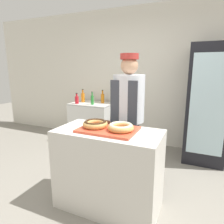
% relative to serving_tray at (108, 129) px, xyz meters
% --- Properties ---
extents(ground_plane, '(14.00, 14.00, 0.00)m').
position_rel_serving_tray_xyz_m(ground_plane, '(0.00, 0.00, -0.91)').
color(ground_plane, gray).
extents(wall_back, '(8.00, 0.06, 2.70)m').
position_rel_serving_tray_xyz_m(wall_back, '(0.00, 2.13, 0.44)').
color(wall_back, silver).
rests_on(wall_back, ground_plane).
extents(display_counter, '(1.12, 0.58, 0.90)m').
position_rel_serving_tray_xyz_m(display_counter, '(0.00, 0.00, -0.46)').
color(display_counter, beige).
rests_on(display_counter, ground_plane).
extents(serving_tray, '(0.60, 0.42, 0.02)m').
position_rel_serving_tray_xyz_m(serving_tray, '(0.00, 0.00, 0.00)').
color(serving_tray, '#D84C33').
rests_on(serving_tray, display_counter).
extents(donut_chocolate_glaze, '(0.27, 0.27, 0.07)m').
position_rel_serving_tray_xyz_m(donut_chocolate_glaze, '(-0.15, -0.01, 0.05)').
color(donut_chocolate_glaze, tan).
rests_on(donut_chocolate_glaze, serving_tray).
extents(donut_light_glaze, '(0.27, 0.27, 0.07)m').
position_rel_serving_tray_xyz_m(donut_light_glaze, '(0.15, -0.01, 0.05)').
color(donut_light_glaze, tan).
rests_on(donut_light_glaze, serving_tray).
extents(brownie_back_left, '(0.08, 0.08, 0.03)m').
position_rel_serving_tray_xyz_m(brownie_back_left, '(-0.10, 0.15, 0.03)').
color(brownie_back_left, black).
rests_on(brownie_back_left, serving_tray).
extents(brownie_back_right, '(0.08, 0.08, 0.03)m').
position_rel_serving_tray_xyz_m(brownie_back_right, '(0.10, 0.15, 0.03)').
color(brownie_back_right, black).
rests_on(brownie_back_right, serving_tray).
extents(baker_person, '(0.42, 0.42, 1.72)m').
position_rel_serving_tray_xyz_m(baker_person, '(-0.01, 0.67, -0.01)').
color(baker_person, '#4C4C51').
rests_on(baker_person, ground_plane).
extents(beverage_fridge, '(0.62, 0.68, 1.91)m').
position_rel_serving_tray_xyz_m(beverage_fridge, '(0.97, 1.74, 0.05)').
color(beverage_fridge, black).
rests_on(beverage_fridge, ground_plane).
extents(chest_freezer, '(0.85, 0.57, 0.82)m').
position_rel_serving_tray_xyz_m(chest_freezer, '(-1.20, 1.74, -0.49)').
color(chest_freezer, silver).
rests_on(chest_freezer, ground_plane).
extents(bottle_green, '(0.06, 0.06, 0.26)m').
position_rel_serving_tray_xyz_m(bottle_green, '(-1.10, 1.61, 0.01)').
color(bottle_green, '#2D8C38').
rests_on(bottle_green, chest_freezer).
extents(bottle_orange, '(0.07, 0.07, 0.28)m').
position_rel_serving_tray_xyz_m(bottle_orange, '(-1.43, 1.78, 0.02)').
color(bottle_orange, orange).
rests_on(bottle_orange, chest_freezer).
extents(bottle_orange_b, '(0.07, 0.07, 0.27)m').
position_rel_serving_tray_xyz_m(bottle_orange_b, '(-1.01, 1.87, 0.02)').
color(bottle_orange_b, orange).
rests_on(bottle_orange_b, chest_freezer).
extents(bottle_red, '(0.08, 0.08, 0.22)m').
position_rel_serving_tray_xyz_m(bottle_red, '(-1.44, 1.57, -0.00)').
color(bottle_red, red).
rests_on(bottle_red, chest_freezer).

